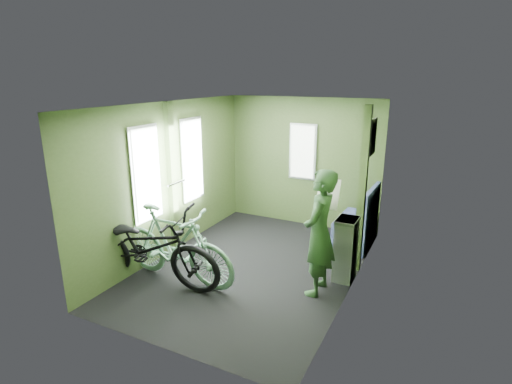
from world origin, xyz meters
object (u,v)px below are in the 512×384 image
bicycle_black (151,284)px  bench_seat (357,228)px  bicycle_mint (177,282)px  waste_box (345,249)px  passenger (319,233)px

bicycle_black → bench_seat: (2.14, 2.49, 0.29)m
bicycle_mint → waste_box: waste_box is taller
bicycle_black → passenger: 2.32m
bench_seat → passenger: bearing=-92.0°
passenger → bench_seat: size_ratio=1.63×
bicycle_mint → passenger: bearing=-68.8°
bicycle_black → bench_seat: 3.30m
passenger → bicycle_black: bearing=-67.8°
bicycle_mint → waste_box: 2.30m
passenger → bicycle_mint: bearing=-70.3°
bicycle_black → bench_seat: bearing=-44.5°
bicycle_mint → bench_seat: bench_seat is taller
waste_box → bench_seat: size_ratio=0.88×
bicycle_black → passenger: bearing=-72.3°
passenger → waste_box: bearing=155.4°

